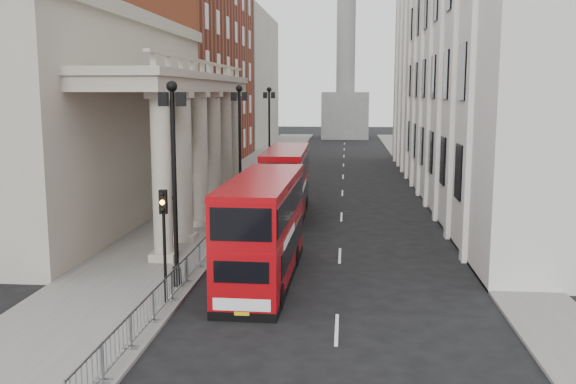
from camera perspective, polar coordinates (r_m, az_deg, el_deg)
The scene contains 19 objects.
ground at distance 23.23m, azimuth -10.93°, elevation -11.42°, with size 260.00×260.00×0.00m, color black.
sidewalk_west at distance 52.34m, azimuth -5.04°, elevation 0.12°, with size 6.00×140.00×0.12m, color slate.
sidewalk_east at distance 52.03m, azimuth 13.14°, elevation -0.13°, with size 3.00×140.00×0.12m, color slate.
kerb at distance 51.90m, azimuth -1.84°, elevation 0.08°, with size 0.20×140.00×0.14m, color slate.
portico_building at distance 42.40m, azimuth -18.17°, elevation 5.74°, with size 9.00×28.00×12.00m, color #9C9483.
brick_building at distance 70.97m, azimuth -8.63°, elevation 11.20°, with size 9.00×32.00×22.00m, color brown.
west_building_far at distance 102.30m, azimuth -4.31°, elevation 9.97°, with size 9.00×30.00×20.00m, color #9C9483.
east_building at distance 53.99m, azimuth 16.02°, elevation 13.32°, with size 8.00×55.00×25.00m, color beige.
monument_column at distance 113.19m, azimuth 5.17°, elevation 12.88°, with size 8.00×8.00×54.20m.
lamp_post_south at distance 26.01m, azimuth -10.09°, elevation 1.92°, with size 1.05×0.44×8.32m.
lamp_post_mid at distance 41.59m, azimuth -4.30°, elevation 4.59°, with size 1.05×0.44×8.32m.
lamp_post_north at distance 57.40m, azimuth -1.68°, elevation 5.79°, with size 1.05×0.44×8.32m.
traffic_light at distance 24.35m, azimuth -10.99°, elevation -2.87°, with size 0.28×0.33×4.30m.
crowd_barriers at distance 25.14m, azimuth -10.34°, elevation -8.22°, with size 0.50×18.75×1.10m.
bus_near at distance 27.25m, azimuth -2.22°, elevation -3.14°, with size 2.71×10.37×4.46m.
bus_far at distance 41.35m, azimuth -0.16°, elevation 0.96°, with size 2.62×10.25×4.41m.
pedestrian_a at distance 40.43m, azimuth -7.54°, elevation -1.09°, with size 0.68×0.45×1.87m, color black.
pedestrian_b at distance 43.21m, azimuth -9.99°, elevation -0.72°, with size 0.76×0.59×1.56m, color black.
pedestrian_c at distance 42.59m, azimuth -6.96°, elevation -0.55°, with size 0.93×0.60×1.90m, color black.
Camera 1 is at (6.23, -20.91, 7.99)m, focal length 40.00 mm.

